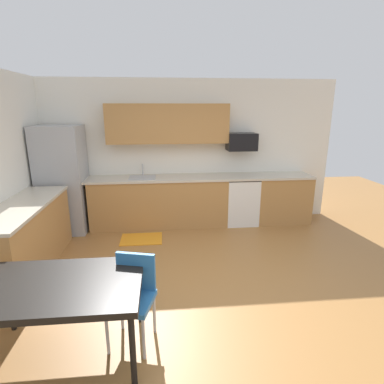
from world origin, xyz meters
The scene contains 16 objects.
ground_plane centered at (0.00, 0.00, 0.00)m, with size 12.00×12.00×0.00m, color #9E6B38.
wall_back centered at (0.00, 2.65, 1.35)m, with size 5.80×0.10×2.70m, color white.
cabinet_run_back centered at (-0.49, 2.30, 0.45)m, with size 2.52×0.60×0.90m, color #AD7A42.
cabinet_run_back_right centered at (1.88, 2.30, 0.45)m, with size 1.03×0.60×0.90m, color #AD7A42.
cabinet_run_left centered at (-2.30, 0.80, 0.45)m, with size 0.60×2.00×0.90m, color #AD7A42.
countertop_back centered at (0.00, 2.30, 0.92)m, with size 4.80×0.64×0.04m, color beige.
countertop_left centered at (-2.30, 0.80, 0.92)m, with size 0.64×2.00×0.04m, color beige.
upper_cabinets_back centered at (-0.30, 2.43, 1.90)m, with size 2.20×0.34×0.70m, color #AD7A42.
refrigerator centered at (-2.18, 2.22, 0.94)m, with size 0.76×0.70×1.89m, color #9EA0A5.
oven_range centered at (1.07, 2.30, 0.46)m, with size 0.60×0.60×0.91m.
microwave centered at (1.07, 2.40, 1.56)m, with size 0.54×0.36×0.32m, color black.
sink_basin centered at (-0.79, 2.30, 0.88)m, with size 0.48×0.40×0.14m, color #A5A8AD.
sink_faucet centered at (-0.79, 2.48, 1.04)m, with size 0.02×0.02×0.24m, color #B2B5BA.
dining_table centered at (-1.33, -0.84, 0.67)m, with size 1.40×0.90×0.73m.
chair_near_table centered at (-0.72, -0.68, 0.50)m, with size 0.49×0.49×0.85m.
floor_mat centered at (-0.81, 1.65, 0.01)m, with size 0.70×0.50×0.01m, color orange.
Camera 1 is at (-0.41, -3.25, 2.18)m, focal length 28.63 mm.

